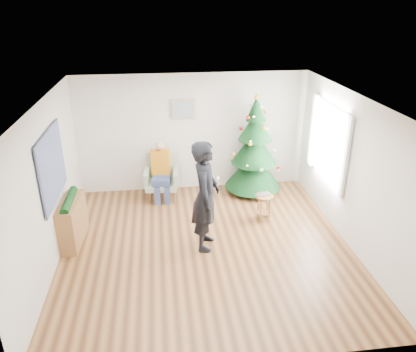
{
  "coord_description": "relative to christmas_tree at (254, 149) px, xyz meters",
  "views": [
    {
      "loc": [
        -0.73,
        -5.96,
        4.04
      ],
      "look_at": [
        0.1,
        0.6,
        1.1
      ],
      "focal_mm": 35.0,
      "sensor_mm": 36.0,
      "label": 1
    }
  ],
  "objects": [
    {
      "name": "laptop",
      "position": [
        -0.08,
        -1.31,
        -0.47
      ],
      "size": [
        0.34,
        0.29,
        0.02
      ],
      "primitive_type": "imported",
      "rotation": [
        0.0,
        0.0,
        0.44
      ],
      "color": "silver",
      "rests_on": "stool"
    },
    {
      "name": "console",
      "position": [
        -3.64,
        -1.63,
        -0.61
      ],
      "size": [
        0.36,
        1.02,
        0.8
      ],
      "primitive_type": "cube",
      "rotation": [
        0.0,
        0.0,
        -0.06
      ],
      "color": "brown",
      "rests_on": "floor"
    },
    {
      "name": "tapestry",
      "position": [
        -3.77,
        -1.82,
        0.54
      ],
      "size": [
        0.03,
        1.5,
        1.15
      ],
      "primitive_type": "cube",
      "color": "black",
      "rests_on": "wall_left"
    },
    {
      "name": "ceiling",
      "position": [
        -1.31,
        -2.12,
        1.59
      ],
      "size": [
        5.0,
        5.0,
        0.0
      ],
      "primitive_type": "plane",
      "rotation": [
        3.14,
        0.0,
        0.0
      ],
      "color": "white",
      "rests_on": "wall_back"
    },
    {
      "name": "wall_front",
      "position": [
        -1.31,
        -4.62,
        0.29
      ],
      "size": [
        5.0,
        0.0,
        5.0
      ],
      "primitive_type": "plane",
      "rotation": [
        -1.57,
        0.0,
        0.0
      ],
      "color": "silver",
      "rests_on": "floor"
    },
    {
      "name": "garland",
      "position": [
        -3.64,
        -1.63,
        -0.19
      ],
      "size": [
        0.14,
        0.9,
        0.14
      ],
      "primitive_type": "cylinder",
      "rotation": [
        1.57,
        0.0,
        0.0
      ],
      "color": "black",
      "rests_on": "console"
    },
    {
      "name": "armchair",
      "position": [
        -2.03,
        -0.06,
        -0.65
      ],
      "size": [
        0.76,
        0.7,
        0.97
      ],
      "rotation": [
        0.0,
        0.0,
        -0.09
      ],
      "color": "gray",
      "rests_on": "floor"
    },
    {
      "name": "stool",
      "position": [
        -0.08,
        -1.31,
        -0.74
      ],
      "size": [
        0.35,
        0.35,
        0.53
      ],
      "rotation": [
        0.0,
        0.0,
        0.09
      ],
      "color": "brown",
      "rests_on": "floor"
    },
    {
      "name": "curtains",
      "position": [
        1.13,
        -1.12,
        0.49
      ],
      "size": [
        0.05,
        1.75,
        1.5
      ],
      "color": "white",
      "rests_on": "wall_right"
    },
    {
      "name": "wall_right",
      "position": [
        1.19,
        -2.12,
        0.29
      ],
      "size": [
        0.0,
        5.0,
        5.0
      ],
      "primitive_type": "plane",
      "rotation": [
        1.57,
        0.0,
        -1.57
      ],
      "color": "silver",
      "rests_on": "floor"
    },
    {
      "name": "standing_man",
      "position": [
        -1.32,
        -2.06,
        -0.03
      ],
      "size": [
        0.6,
        0.79,
        1.95
      ],
      "primitive_type": "imported",
      "rotation": [
        0.0,
        0.0,
        1.37
      ],
      "color": "black",
      "rests_on": "floor"
    },
    {
      "name": "framed_picture",
      "position": [
        -1.51,
        0.34,
        0.84
      ],
      "size": [
        0.52,
        0.05,
        0.42
      ],
      "color": "tan",
      "rests_on": "wall_back"
    },
    {
      "name": "wall_left",
      "position": [
        -3.81,
        -2.12,
        0.29
      ],
      "size": [
        0.0,
        5.0,
        5.0
      ],
      "primitive_type": "plane",
      "rotation": [
        1.57,
        0.0,
        1.57
      ],
      "color": "silver",
      "rests_on": "floor"
    },
    {
      "name": "window_panel",
      "position": [
        1.16,
        -1.12,
        0.49
      ],
      "size": [
        0.04,
        1.3,
        1.4
      ],
      "primitive_type": "cube",
      "color": "white",
      "rests_on": "wall_right"
    },
    {
      "name": "wall_back",
      "position": [
        -1.31,
        0.38,
        0.29
      ],
      "size": [
        5.0,
        0.0,
        5.0
      ],
      "primitive_type": "plane",
      "rotation": [
        1.57,
        0.0,
        0.0
      ],
      "color": "silver",
      "rests_on": "floor"
    },
    {
      "name": "christmas_tree",
      "position": [
        0.0,
        0.0,
        0.0
      ],
      "size": [
        1.24,
        1.24,
        2.24
      ],
      "rotation": [
        0.0,
        0.0,
        0.02
      ],
      "color": "#3F2816",
      "rests_on": "floor"
    },
    {
      "name": "game_controller",
      "position": [
        -1.11,
        -2.09,
        0.29
      ],
      "size": [
        0.06,
        0.13,
        0.04
      ],
      "primitive_type": "cube",
      "rotation": [
        0.0,
        0.0,
        -0.2
      ],
      "color": "white",
      "rests_on": "standing_man"
    },
    {
      "name": "seated_person",
      "position": [
        -2.03,
        -0.11,
        -0.36
      ],
      "size": [
        0.41,
        0.59,
        1.28
      ],
      "rotation": [
        0.0,
        0.0,
        -0.09
      ],
      "color": "navy",
      "rests_on": "armchair"
    },
    {
      "name": "floor",
      "position": [
        -1.31,
        -2.12,
        -1.01
      ],
      "size": [
        5.0,
        5.0,
        0.0
      ],
      "primitive_type": "plane",
      "color": "brown",
      "rests_on": "ground"
    }
  ]
}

